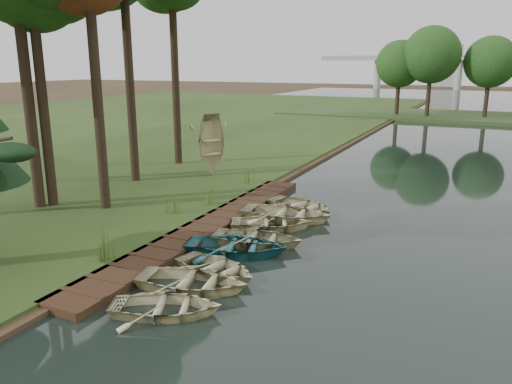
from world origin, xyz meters
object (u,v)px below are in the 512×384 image
at_px(boardwalk, 208,227).
at_px(rowboat_0, 166,304).
at_px(rowboat_1, 192,279).
at_px(stored_rowboat, 212,169).
at_px(rowboat_2, 216,265).

xyz_separation_m(boardwalk, rowboat_0, (2.61, -6.65, 0.21)).
bearing_deg(rowboat_1, boardwalk, 14.78).
relative_size(boardwalk, stored_rowboat, 4.52).
distance_m(rowboat_0, rowboat_2, 2.86).
height_order(rowboat_0, stored_rowboat, stored_rowboat).
bearing_deg(rowboat_0, boardwalk, -1.41).
relative_size(rowboat_1, rowboat_2, 1.15).
xyz_separation_m(boardwalk, stored_rowboat, (-4.40, 7.94, 0.52)).
height_order(rowboat_0, rowboat_2, rowboat_0).
height_order(rowboat_1, rowboat_2, rowboat_1).
bearing_deg(boardwalk, rowboat_2, -56.37).
bearing_deg(rowboat_2, rowboat_0, -165.01).
xyz_separation_m(rowboat_0, stored_rowboat, (-7.01, 14.59, 0.31)).
relative_size(rowboat_0, rowboat_1, 0.88).
bearing_deg(boardwalk, rowboat_0, -68.59).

